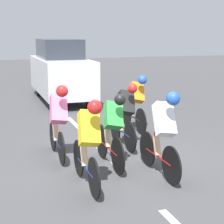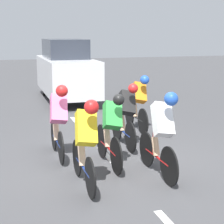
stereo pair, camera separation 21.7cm
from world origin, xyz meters
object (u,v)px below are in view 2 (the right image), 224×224
Objects in this scene: cyclist_white at (161,131)px; cyclist_black at (126,114)px; support_car at (66,70)px; cyclist_orange at (139,101)px; cyclist_pink at (58,119)px; cyclist_yellow at (86,140)px; cyclist_green at (111,129)px.

cyclist_white is 1.01× the size of cyclist_black.
cyclist_white is 0.37× the size of support_car.
cyclist_orange is at bearing -121.72° from cyclist_black.
support_car is (0.99, -5.04, 0.35)m from cyclist_orange.
cyclist_yellow is at bearing 96.14° from cyclist_pink.
cyclist_white reaches higher than cyclist_orange.
cyclist_white is 1.38m from cyclist_yellow.
cyclist_white is 1.03× the size of cyclist_pink.
cyclist_white reaches higher than cyclist_green.
cyclist_black reaches higher than cyclist_green.
cyclist_green is 1.04× the size of cyclist_pink.
cyclist_pink is at bearing 33.87° from cyclist_orange.
cyclist_yellow is (1.38, 0.08, -0.02)m from cyclist_white.
cyclist_green is at bearing 136.84° from cyclist_pink.
cyclist_pink is (0.18, -1.65, 0.01)m from cyclist_yellow.
cyclist_yellow is 1.66m from cyclist_pink.
cyclist_white is at bearing 90.30° from cyclist_black.
support_car reaches higher than cyclist_pink.
support_car is (0.21, -8.17, 0.30)m from cyclist_white.
cyclist_white is 1.00× the size of cyclist_yellow.
cyclist_pink is 6.75m from support_car.
support_car reaches higher than cyclist_green.
cyclist_black is 1.58m from cyclist_pink.
support_car is (-1.35, -6.61, 0.31)m from cyclist_pink.
cyclist_green is at bearing -47.37° from cyclist_white.
cyclist_orange is (-0.78, -3.13, -0.05)m from cyclist_white.
cyclist_green is 1.30m from cyclist_black.
cyclist_yellow is at bearing 81.90° from support_car.
cyclist_green is 1.00× the size of cyclist_orange.
cyclist_white is at bearing 91.44° from support_car.
cyclist_orange is at bearing 101.08° from support_car.
cyclist_yellow is (1.37, 1.94, 0.04)m from cyclist_black.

